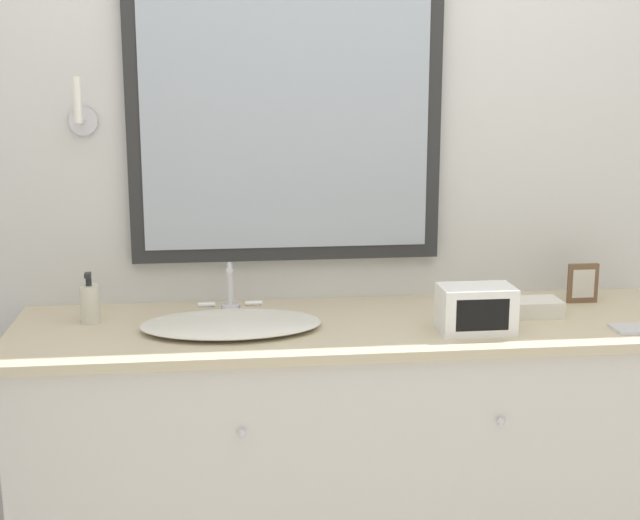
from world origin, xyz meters
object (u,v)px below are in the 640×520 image
object	(u,v)px
appliance_box	(476,309)
picture_frame	(583,283)
soap_bottle	(90,303)
sink_basin	(231,323)

from	to	relation	value
appliance_box	picture_frame	size ratio (longest dim) A/B	1.65
soap_bottle	appliance_box	size ratio (longest dim) A/B	0.73
sink_basin	picture_frame	bearing A→B (deg)	8.24
appliance_box	soap_bottle	bearing A→B (deg)	168.59
soap_bottle	appliance_box	xyz separation A→B (m)	(1.15, -0.23, 0.01)
sink_basin	appliance_box	size ratio (longest dim) A/B	2.48
soap_bottle	appliance_box	world-z (taller)	soap_bottle
appliance_box	picture_frame	xyz separation A→B (m)	(0.45, 0.28, -0.00)
picture_frame	soap_bottle	bearing A→B (deg)	-178.19
sink_basin	picture_frame	distance (m)	1.18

